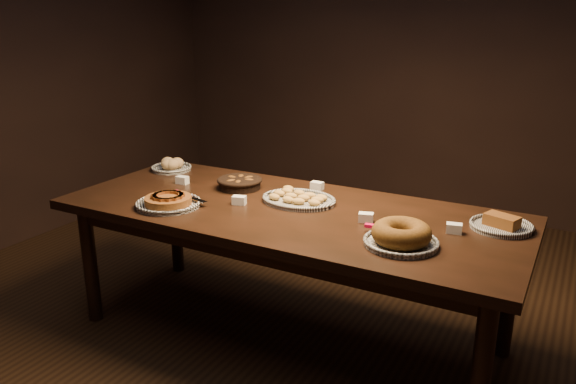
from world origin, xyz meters
The scene contains 9 objects.
ground centered at (0.00, 0.00, 0.00)m, with size 5.00×5.00×0.00m, color black.
buffet_table centered at (0.00, 0.00, 0.68)m, with size 2.40×1.00×0.75m.
apple_tart_plate centered at (-0.57, -0.27, 0.77)m, with size 0.36×0.34×0.06m.
madeleine_platter centered at (0.00, 0.12, 0.77)m, with size 0.40×0.33×0.05m.
bundt_cake_plate centered at (0.67, -0.20, 0.79)m, with size 0.36×0.33×0.10m.
croissant_basket centered at (-0.41, 0.18, 0.79)m, with size 0.27×0.27×0.07m.
bread_roll_plate centered at (-1.02, 0.30, 0.78)m, with size 0.26×0.26×0.08m.
loaf_plate centered at (1.02, 0.22, 0.77)m, with size 0.29×0.29×0.07m.
tent_cards centered at (0.05, 0.09, 0.77)m, with size 1.67×0.49×0.04m.
Camera 1 is at (1.31, -2.42, 1.70)m, focal length 35.00 mm.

